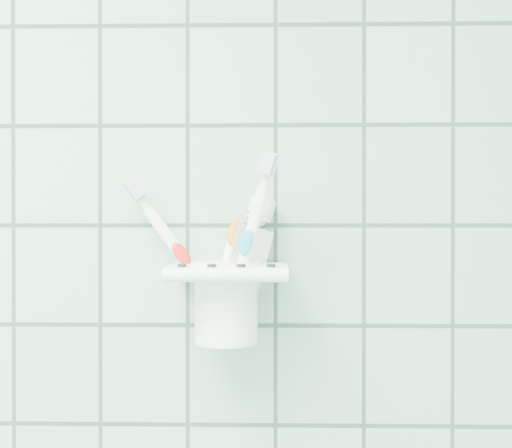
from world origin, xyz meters
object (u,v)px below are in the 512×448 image
holder_bracket (229,273)px  cup (226,298)px  toothpaste_tube (228,252)px  toothbrush_pink (236,238)px  toothbrush_blue (212,227)px  toothbrush_orange (224,239)px

holder_bracket → cup: size_ratio=1.44×
cup → toothpaste_tube: 0.05m
holder_bracket → toothbrush_pink: toothbrush_pink is taller
holder_bracket → toothpaste_tube: bearing=94.9°
holder_bracket → toothbrush_blue: size_ratio=0.56×
cup → toothbrush_pink: 0.06m
cup → toothpaste_tube: bearing=84.1°
toothbrush_blue → cup: bearing=4.2°
cup → toothbrush_pink: (0.01, 0.01, 0.06)m
toothbrush_orange → toothbrush_pink: bearing=36.2°
toothbrush_pink → toothpaste_tube: size_ratio=1.20×
cup → toothbrush_orange: bearing=114.5°
toothbrush_pink → toothpaste_tube: 0.02m
toothbrush_blue → toothbrush_pink: bearing=27.8°
toothbrush_pink → toothbrush_blue: (-0.03, -0.01, 0.01)m
toothpaste_tube → toothbrush_blue: bearing=-154.5°
holder_bracket → cup: 0.03m
toothbrush_orange → holder_bracket: bearing=-43.0°
toothbrush_orange → toothpaste_tube: bearing=66.9°
toothbrush_pink → holder_bracket: bearing=-137.8°
toothbrush_pink → cup: bearing=-153.4°
toothpaste_tube → holder_bracket: bearing=-99.0°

